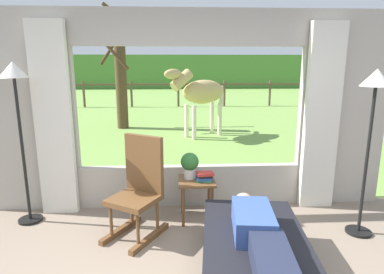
% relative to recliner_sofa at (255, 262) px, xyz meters
% --- Properties ---
extents(back_wall_with_window, '(5.20, 0.12, 2.55)m').
position_rel_recliner_sofa_xyz_m(back_wall_with_window, '(-0.48, 1.72, 1.03)').
color(back_wall_with_window, '#ADA599').
rests_on(back_wall_with_window, ground_plane).
extents(curtain_panel_left, '(0.44, 0.10, 2.40)m').
position_rel_recliner_sofa_xyz_m(curtain_panel_left, '(-2.17, 1.58, 0.98)').
color(curtain_panel_left, silver).
rests_on(curtain_panel_left, ground_plane).
extents(curtain_panel_right, '(0.44, 0.10, 2.40)m').
position_rel_recliner_sofa_xyz_m(curtain_panel_right, '(1.21, 1.58, 0.98)').
color(curtain_panel_right, silver).
rests_on(curtain_panel_right, ground_plane).
extents(outdoor_pasture_lawn, '(36.00, 21.68, 0.02)m').
position_rel_recliner_sofa_xyz_m(outdoor_pasture_lawn, '(-0.48, 12.62, -0.21)').
color(outdoor_pasture_lawn, '#759E47').
rests_on(outdoor_pasture_lawn, ground_plane).
extents(distant_hill_ridge, '(36.00, 2.00, 2.40)m').
position_rel_recliner_sofa_xyz_m(distant_hill_ridge, '(-0.48, 22.46, 0.98)').
color(distant_hill_ridge, '#4F8439').
rests_on(distant_hill_ridge, ground_plane).
extents(recliner_sofa, '(1.09, 1.79, 0.42)m').
position_rel_recliner_sofa_xyz_m(recliner_sofa, '(0.00, 0.00, 0.00)').
color(recliner_sofa, black).
rests_on(recliner_sofa, ground_plane).
extents(reclining_person, '(0.41, 1.44, 0.22)m').
position_rel_recliner_sofa_xyz_m(reclining_person, '(-0.00, -0.05, 0.30)').
color(reclining_person, '#334C8C').
rests_on(reclining_person, recliner_sofa).
extents(rocking_chair, '(0.75, 0.82, 1.12)m').
position_rel_recliner_sofa_xyz_m(rocking_chair, '(-1.09, 0.97, 0.33)').
color(rocking_chair, brown).
rests_on(rocking_chair, ground_plane).
extents(side_table, '(0.44, 0.44, 0.52)m').
position_rel_recliner_sofa_xyz_m(side_table, '(-0.42, 1.26, 0.21)').
color(side_table, brown).
rests_on(side_table, ground_plane).
extents(potted_plant, '(0.22, 0.22, 0.32)m').
position_rel_recliner_sofa_xyz_m(potted_plant, '(-0.50, 1.32, 0.48)').
color(potted_plant, silver).
rests_on(potted_plant, side_table).
extents(book_stack, '(0.21, 0.16, 0.11)m').
position_rel_recliner_sofa_xyz_m(book_stack, '(-0.33, 1.20, 0.36)').
color(book_stack, '#337247').
rests_on(book_stack, side_table).
extents(floor_lamp_left, '(0.32, 0.32, 1.92)m').
position_rel_recliner_sofa_xyz_m(floor_lamp_left, '(-2.47, 1.34, 1.33)').
color(floor_lamp_left, black).
rests_on(floor_lamp_left, ground_plane).
extents(floor_lamp_right, '(0.32, 0.32, 1.84)m').
position_rel_recliner_sofa_xyz_m(floor_lamp_right, '(1.40, 0.82, 1.27)').
color(floor_lamp_right, black).
rests_on(floor_lamp_right, ground_plane).
extents(horse, '(1.69, 1.30, 1.73)m').
position_rel_recliner_sofa_xyz_m(horse, '(0.00, 5.84, 0.94)').
color(horse, tan).
rests_on(horse, outdoor_pasture_lawn).
extents(pasture_tree, '(1.41, 1.44, 3.37)m').
position_rel_recliner_sofa_xyz_m(pasture_tree, '(-2.18, 7.10, 1.40)').
color(pasture_tree, '#4C3823').
rests_on(pasture_tree, outdoor_pasture_lawn).
extents(pasture_fence_line, '(16.10, 0.10, 1.10)m').
position_rel_recliner_sofa_xyz_m(pasture_fence_line, '(-0.48, 11.80, 0.53)').
color(pasture_fence_line, brown).
rests_on(pasture_fence_line, outdoor_pasture_lawn).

